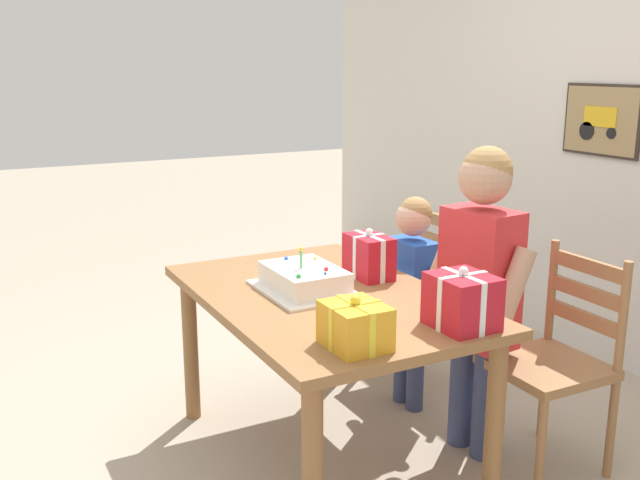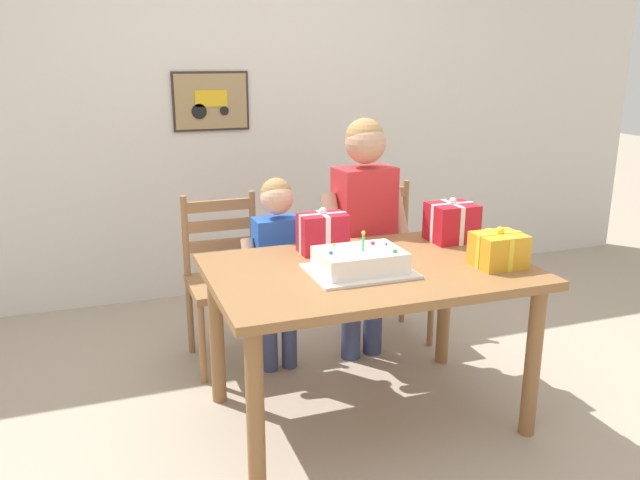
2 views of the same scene
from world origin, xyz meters
name	(u,v)px [view 2 (image 2 of 2)]	position (x,y,z in m)	size (l,w,h in m)	color
ground_plane	(366,415)	(0.00, 0.00, 0.00)	(20.00, 20.00, 0.00)	tan
back_wall	(257,108)	(0.00, 1.94, 1.30)	(6.40, 0.11, 2.60)	silver
dining_table	(369,288)	(0.00, 0.00, 0.65)	(1.41, 0.92, 0.74)	olive
birthday_cake	(360,262)	(-0.07, -0.06, 0.79)	(0.44, 0.34, 0.19)	white
gift_box_red_large	(452,222)	(0.56, 0.25, 0.84)	(0.23, 0.20, 0.23)	red
gift_box_beside_cake	(499,250)	(0.55, -0.18, 0.82)	(0.22, 0.19, 0.18)	gold
gift_box_corner_small	(323,233)	(-0.12, 0.28, 0.84)	(0.23, 0.15, 0.22)	red
chair_left	(227,280)	(-0.48, 0.82, 0.47)	(0.42, 0.42, 0.92)	#996B42
chair_right	(386,262)	(0.48, 0.82, 0.47)	(0.43, 0.43, 0.92)	#996B42
child_older	(364,217)	(0.24, 0.60, 0.81)	(0.50, 0.30, 1.34)	#38426B
child_younger	(278,257)	(-0.25, 0.61, 0.64)	(0.38, 0.22, 1.05)	#38426B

